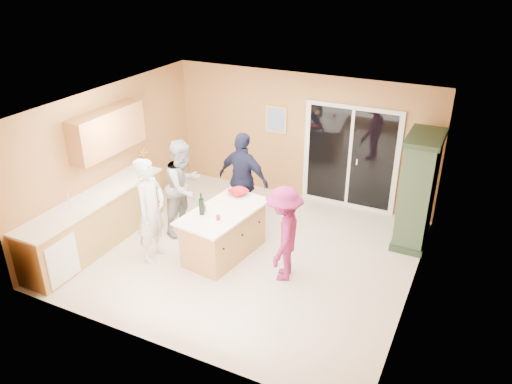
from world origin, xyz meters
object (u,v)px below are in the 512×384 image
at_px(woman_white, 151,210).
at_px(woman_grey, 184,187).
at_px(kitchen_island, 224,234).
at_px(green_hutch, 418,192).
at_px(woman_navy, 243,180).
at_px(woman_magenta, 284,234).

distance_m(woman_white, woman_grey, 1.02).
xyz_separation_m(kitchen_island, green_hutch, (2.79, 1.85, 0.58)).
relative_size(kitchen_island, woman_white, 0.95).
xyz_separation_m(green_hutch, woman_navy, (-3.00, -0.72, -0.07)).
distance_m(green_hutch, woman_white, 4.53).
relative_size(woman_white, woman_magenta, 1.15).
relative_size(woman_white, woman_navy, 1.00).
bearing_deg(woman_navy, woman_magenta, 143.86).
bearing_deg(kitchen_island, woman_navy, 108.25).
bearing_deg(woman_magenta, green_hutch, 127.89).
distance_m(woman_navy, woman_magenta, 1.87).
bearing_deg(woman_magenta, woman_navy, -146.20).
distance_m(green_hutch, woman_grey, 4.10).
distance_m(green_hutch, woman_magenta, 2.60).
xyz_separation_m(green_hutch, woman_white, (-3.81, -2.44, -0.08)).
relative_size(woman_grey, woman_magenta, 1.13).
bearing_deg(woman_white, woman_magenta, -84.44).
bearing_deg(woman_grey, woman_white, -172.28).
bearing_deg(green_hutch, woman_white, -147.38).
height_order(green_hutch, woman_grey, green_hutch).
bearing_deg(woman_magenta, woman_grey, -117.71).
bearing_deg(green_hutch, kitchen_island, -146.43).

